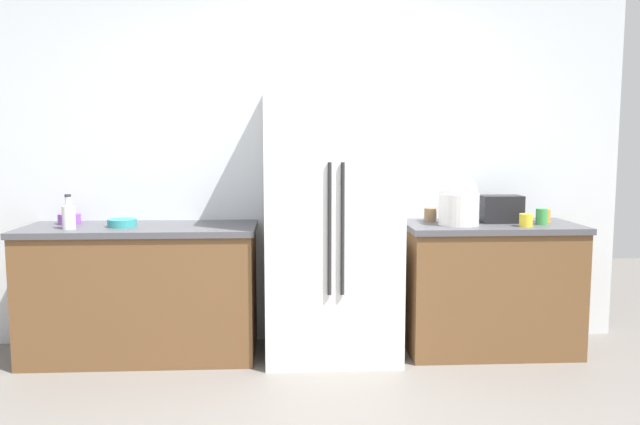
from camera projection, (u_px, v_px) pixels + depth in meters
name	position (u px, v px, depth m)	size (l,w,h in m)	color
kitchen_back_panel	(295.00, 150.00, 4.50)	(4.70, 0.10, 2.75)	silver
counter_left	(142.00, 291.00, 4.20)	(1.53, 0.62, 0.88)	brown
counter_right	(489.00, 287.00, 4.33)	(1.17, 0.62, 0.88)	brown
refrigerator	(332.00, 222.00, 4.17)	(0.88, 0.68, 1.81)	white
toaster	(501.00, 209.00, 4.32)	(0.28, 0.17, 0.19)	black
rice_cooker	(459.00, 202.00, 4.18)	(0.27, 0.27, 0.33)	silver
bottle_a	(69.00, 216.00, 4.00)	(0.08, 0.08, 0.22)	white
cup_a	(544.00, 216.00, 4.35)	(0.08, 0.08, 0.09)	orange
cup_b	(542.00, 216.00, 4.22)	(0.08, 0.08, 0.11)	green
cup_c	(526.00, 220.00, 4.12)	(0.09, 0.09, 0.08)	yellow
cup_d	(430.00, 215.00, 4.39)	(0.09, 0.09, 0.09)	brown
bowl_a	(122.00, 223.00, 4.11)	(0.19, 0.19, 0.05)	teal
bowl_b	(69.00, 219.00, 4.25)	(0.15, 0.15, 0.07)	purple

